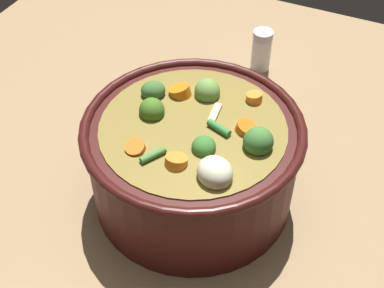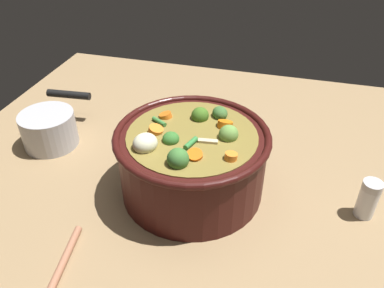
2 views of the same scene
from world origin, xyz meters
name	(u,v)px [view 1 (image 1 of 2)]	position (x,y,z in m)	size (l,w,h in m)	color
ground_plane	(193,194)	(0.00, 0.00, 0.00)	(1.10, 1.10, 0.00)	#8C704C
cooking_pot	(193,159)	(0.00, 0.00, 0.07)	(0.28, 0.28, 0.15)	#38110F
salt_shaker	(261,50)	(0.01, -0.31, 0.04)	(0.03, 0.03, 0.07)	silver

